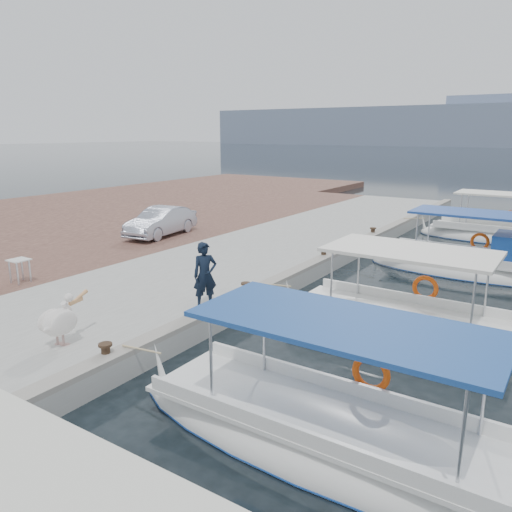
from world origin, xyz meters
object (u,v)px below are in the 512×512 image
at_px(fishing_caique_d, 466,268).
at_px(fisherman, 205,275).
at_px(pelican, 60,321).
at_px(parked_car, 161,222).
at_px(fishing_caique_e, 498,238).
at_px(fishing_caique_b, 328,443).
at_px(fishing_caique_c, 398,331).

xyz_separation_m(fishing_caique_d, fisherman, (-4.71, -9.04, 1.17)).
height_order(fishing_caique_d, pelican, fishing_caique_d).
relative_size(fishing_caique_d, pelican, 5.01).
xyz_separation_m(pelican, parked_car, (-6.42, 9.76, 0.08)).
height_order(fishing_caique_e, pelican, fishing_caique_e).
bearing_deg(fishing_caique_e, parked_car, -142.22).
xyz_separation_m(fishing_caique_e, fisherman, (-4.81, -15.75, 1.24)).
bearing_deg(parked_car, fishing_caique_d, 5.76).
relative_size(pelican, parked_car, 0.36).
relative_size(fishing_caique_b, fishing_caique_c, 1.16).
bearing_deg(fisherman, fishing_caique_e, 17.78).
height_order(fishing_caique_b, pelican, fishing_caique_b).
bearing_deg(parked_car, fishing_caique_b, -43.92).
xyz_separation_m(fishing_caique_c, pelican, (-5.57, -5.67, 0.92)).
distance_m(fishing_caique_d, pelican, 13.90).
relative_size(fishing_caique_b, parked_car, 2.00).
bearing_deg(pelican, fishing_caique_e, 72.98).
bearing_deg(fishing_caique_c, fishing_caique_b, -84.13).
bearing_deg(fisherman, pelican, -162.48).
bearing_deg(fishing_caique_e, fishing_caique_c, -91.44).
distance_m(fishing_caique_e, fisherman, 16.52).
height_order(fishing_caique_e, fisherman, fisherman).
distance_m(fishing_caique_b, fishing_caique_d, 12.15).
bearing_deg(pelican, parked_car, 123.35).
xyz_separation_m(fishing_caique_d, fishing_caique_e, (0.10, 6.71, -0.07)).
bearing_deg(fisherman, fishing_caique_c, -29.94).
xyz_separation_m(fishing_caique_d, parked_car, (-12.24, -2.85, 0.93)).
bearing_deg(pelican, fishing_caique_d, 65.22).
bearing_deg(parked_car, fishing_caique_e, 30.45).
height_order(pelican, parked_car, parked_car).
height_order(fishing_caique_c, fisherman, fisherman).
bearing_deg(parked_car, fishing_caique_c, -26.14).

